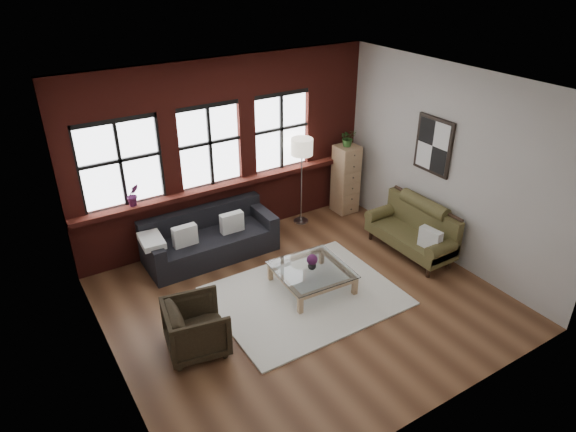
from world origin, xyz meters
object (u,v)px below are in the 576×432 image
armchair (197,327)px  drawer_chest (346,179)px  vintage_settee (411,230)px  coffee_table (312,279)px  floor_lamp (302,178)px  vase (312,265)px  dark_sofa (210,235)px

armchair → drawer_chest: bearing=-51.8°
vintage_settee → drawer_chest: bearing=88.6°
vintage_settee → coffee_table: (-2.01, 0.04, -0.27)m
armchair → coffee_table: armchair is taller
armchair → coffee_table: 2.08m
drawer_chest → floor_lamp: floor_lamp is taller
vase → drawer_chest: 2.77m
vase → floor_lamp: floor_lamp is taller
vintage_settee → coffee_table: 2.03m
vintage_settee → vase: 2.01m
dark_sofa → coffee_table: dark_sofa is taller
dark_sofa → vase: bearing=-61.1°
armchair → vintage_settee: bearing=-75.6°
vintage_settee → floor_lamp: bearing=116.3°
vase → floor_lamp: 2.23m
dark_sofa → drawer_chest: (2.99, 0.16, 0.28)m
vintage_settee → coffee_table: vintage_settee is taller
dark_sofa → vintage_settee: 3.41m
floor_lamp → drawer_chest: bearing=-3.2°
dark_sofa → coffee_table: (0.93, -1.69, -0.23)m
dark_sofa → vintage_settee: size_ratio=1.33×
vintage_settee → floor_lamp: floor_lamp is taller
armchair → floor_lamp: (3.09, 2.23, 0.56)m
vintage_settee → vase: (-2.01, 0.04, -0.03)m
vintage_settee → floor_lamp: size_ratio=0.91×
vase → armchair: bearing=-170.8°
floor_lamp → vase: bearing=-119.0°
vintage_settee → drawer_chest: (0.05, 1.88, 0.24)m
coffee_table → floor_lamp: 2.30m
dark_sofa → armchair: (-1.11, -2.02, -0.04)m
dark_sofa → armchair: dark_sofa is taller
armchair → vase: 2.07m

